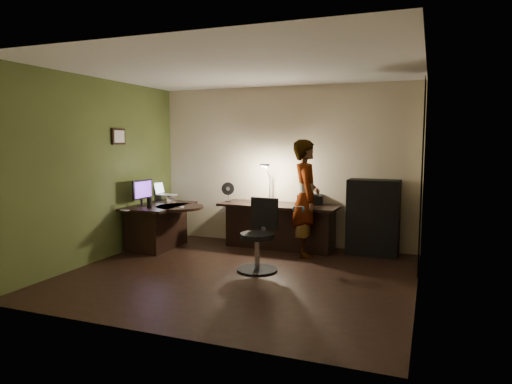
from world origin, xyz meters
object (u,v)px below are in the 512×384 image
(cabinet, at_px, (373,217))
(desk_left, at_px, (160,227))
(monitor, at_px, (141,197))
(desk_right, at_px, (279,226))
(office_chair, at_px, (257,235))
(person, at_px, (306,198))

(cabinet, bearing_deg, desk_left, -164.51)
(desk_left, xyz_separation_m, monitor, (-0.20, -0.20, 0.51))
(cabinet, bearing_deg, monitor, -162.17)
(desk_right, bearing_deg, cabinet, 8.03)
(monitor, distance_m, office_chair, 2.28)
(monitor, xyz_separation_m, office_chair, (2.20, -0.48, -0.38))
(desk_right, distance_m, monitor, 2.30)
(cabinet, height_order, person, person)
(desk_left, distance_m, office_chair, 2.12)
(desk_left, relative_size, desk_right, 0.64)
(cabinet, height_order, monitor, cabinet)
(monitor, relative_size, person, 0.27)
(monitor, distance_m, person, 2.66)
(office_chair, xyz_separation_m, person, (0.39, 1.07, 0.40))
(desk_right, height_order, monitor, monitor)
(cabinet, distance_m, office_chair, 2.04)
(monitor, xyz_separation_m, person, (2.59, 0.60, 0.03))
(desk_left, height_order, office_chair, office_chair)
(desk_left, distance_m, person, 2.48)
(desk_left, distance_m, desk_right, 1.98)
(desk_right, relative_size, monitor, 4.12)
(desk_left, bearing_deg, monitor, -135.30)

